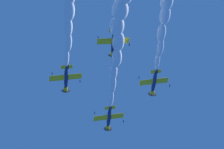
{
  "coord_description": "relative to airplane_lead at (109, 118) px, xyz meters",
  "views": [
    {
      "loc": [
        4.9,
        -50.29,
        1.59
      ],
      "look_at": [
        1.16,
        -18.57,
        79.52
      ],
      "focal_mm": 49.7,
      "sensor_mm": 36.0,
      "label": 1
    }
  ],
  "objects": [
    {
      "name": "airplane_slot_tail",
      "position": [
        3.86,
        -21.82,
        0.94
      ],
      "size": [
        8.51,
        8.21,
        3.96
      ],
      "color": "navy"
    },
    {
      "name": "airplane_left_wingman",
      "position": [
        -10.11,
        -13.37,
        0.39
      ],
      "size": [
        8.44,
        8.19,
        4.17
      ],
      "color": "navy"
    },
    {
      "name": "smoke_trail_lead",
      "position": [
        5.73,
        -26.14,
        -0.06
      ],
      "size": [
        10.45,
        33.56,
        4.68
      ],
      "color": "white"
    },
    {
      "name": "airplane_right_wingman",
      "position": [
        13.66,
        -8.84,
        1.51
      ],
      "size": [
        8.48,
        8.21,
        4.08
      ],
      "color": "navy"
    },
    {
      "name": "airplane_lead",
      "position": [
        0.0,
        0.0,
        0.0
      ],
      "size": [
        8.62,
        8.21,
        3.69
      ],
      "color": "navy"
    }
  ]
}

